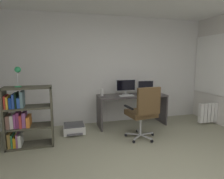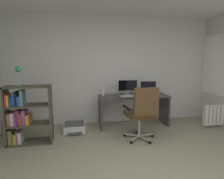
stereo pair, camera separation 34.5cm
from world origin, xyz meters
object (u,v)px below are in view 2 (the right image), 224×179
Objects in this scene: monitor_main at (128,86)px; radiator at (219,115)px; bookshelf at (24,116)px; desktop_speaker at (103,92)px; office_chair at (142,111)px; desk_lamp at (18,72)px; monitor_secondary at (148,87)px; computer_mouse at (140,95)px; printer at (75,127)px; desk at (133,103)px; keyboard at (128,96)px.

monitor_main is 0.63× the size of radiator.
radiator is (4.28, 0.13, -0.25)m from bookshelf.
bookshelf is (-1.59, -0.65, -0.28)m from desktop_speaker.
monitor_main is 0.45× the size of office_chair.
monitor_main is 2.37m from desk_lamp.
monitor_secondary is at bearing 63.47° from office_chair.
monitor_main is at bearing 127.44° from computer_mouse.
monitor_main reaches higher than desktop_speaker.
monitor_main is at bearing 164.96° from radiator.
desk_lamp reaches higher than printer.
office_chair is 2.14m from radiator.
office_chair is at bearing -30.52° from printer.
printer is 0.65× the size of radiator.
desk_lamp is at bearing 172.30° from office_chair.
office_chair reaches higher than desktop_speaker.
monitor_secondary is at bearing 2.44° from desktop_speaker.
computer_mouse is (0.25, -0.22, -0.20)m from monitor_main.
computer_mouse is 0.28× the size of desk_lamp.
desk is at bearing 14.11° from desk_lamp.
printer is at bearing -164.41° from desktop_speaker.
monitor_secondary is at bearing 14.37° from desk.
computer_mouse is at bearing 10.98° from bookshelf.
desk is 2.04m from radiator.
computer_mouse is 0.83m from office_chair.
printer is 3.38m from radiator.
desk is 3.21× the size of printer.
computer_mouse reaches higher than keyboard.
monitor_secondary is at bearing 0.01° from monitor_main.
monitor_secondary is 2.87m from desk_lamp.
monitor_secondary reaches higher than keyboard.
desk is 9.59× the size of desktop_speaker.
bookshelf reaches higher than computer_mouse.
keyboard is at bearing 94.81° from office_chair.
monitor_secondary is 1.79m from radiator.
bookshelf is 1.12m from printer.
monitor_secondary is 0.79× the size of printer.
desktop_speaker is 1.74m from bookshelf.
desk is 0.55m from monitor_secondary.
office_chair is 3.04× the size of desk_lamp.
keyboard is 0.82m from office_chair.
computer_mouse is at bearing -42.80° from desk.
desktop_speaker is at bearing -177.56° from monitor_secondary.
keyboard is at bearing -151.82° from desk.
office_chair is at bearing -116.53° from monitor_secondary.
bookshelf is 4.29m from radiator.
monitor_main is at bearing 17.53° from bookshelf.
printer is (-1.79, -0.24, -0.84)m from monitor_secondary.
office_chair is at bearing -117.94° from computer_mouse.
monitor_secondary is at bearing 27.90° from computer_mouse.
monitor_main is (-0.12, 0.10, 0.40)m from desk.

